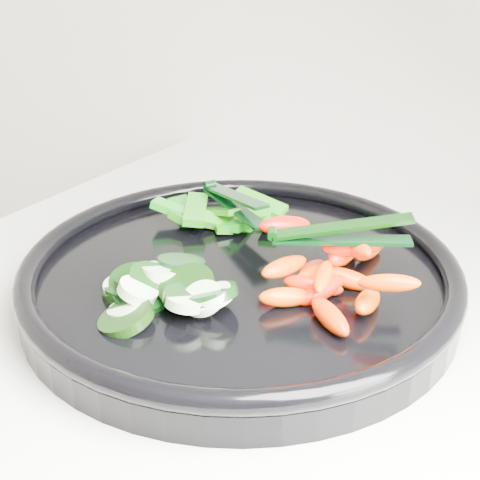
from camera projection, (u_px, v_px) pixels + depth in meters
The scene contains 6 objects.
veggie_tray at pixel (240, 276), 0.57m from camera, with size 0.44×0.44×0.04m.
cucumber_pile at pixel (157, 289), 0.53m from camera, with size 0.13×0.13×0.04m.
carrot_pile at pixel (332, 269), 0.54m from camera, with size 0.16×0.16×0.06m.
pepper_pile at pixel (219, 215), 0.66m from camera, with size 0.13×0.09×0.03m.
tong_carrot at pixel (337, 233), 0.53m from camera, with size 0.10×0.07×0.02m.
tong_pepper at pixel (233, 200), 0.65m from camera, with size 0.11×0.07×0.02m.
Camera 1 is at (-0.43, 1.24, 1.23)m, focal length 50.00 mm.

